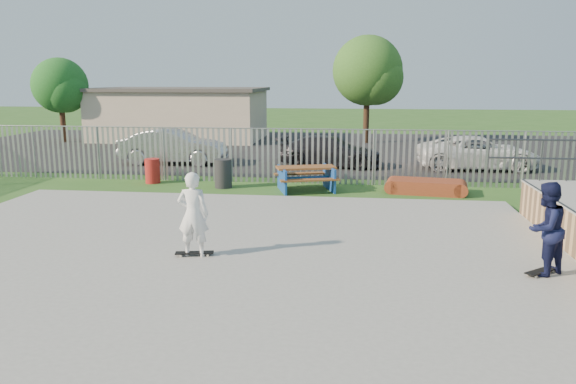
# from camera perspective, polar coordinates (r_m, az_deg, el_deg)

# --- Properties ---
(ground) EXTENTS (120.00, 120.00, 0.00)m
(ground) POSITION_cam_1_polar(r_m,az_deg,el_deg) (12.21, -7.58, -6.78)
(ground) COLOR #2E5D1F
(ground) RESTS_ON ground
(concrete_slab) EXTENTS (15.00, 12.00, 0.15)m
(concrete_slab) POSITION_cam_1_polar(r_m,az_deg,el_deg) (12.19, -7.59, -6.45)
(concrete_slab) COLOR gray
(concrete_slab) RESTS_ON ground
(fence) EXTENTS (26.04, 16.02, 2.00)m
(fence) POSITION_cam_1_polar(r_m,az_deg,el_deg) (16.17, -0.18, 1.51)
(fence) COLOR gray
(fence) RESTS_ON ground
(picnic_table) EXTENTS (2.39, 2.16, 0.84)m
(picnic_table) POSITION_cam_1_polar(r_m,az_deg,el_deg) (19.25, 1.83, 1.40)
(picnic_table) COLOR brown
(picnic_table) RESTS_ON ground
(funbox) EXTENTS (2.38, 1.43, 0.45)m
(funbox) POSITION_cam_1_polar(r_m,az_deg,el_deg) (19.42, 13.83, 0.54)
(funbox) COLOR maroon
(funbox) RESTS_ON ground
(trash_bin_red) EXTENTS (0.54, 0.54, 0.90)m
(trash_bin_red) POSITION_cam_1_polar(r_m,az_deg,el_deg) (21.24, -13.60, 2.10)
(trash_bin_red) COLOR #A91E1A
(trash_bin_red) RESTS_ON ground
(trash_bin_grey) EXTENTS (0.61, 0.61, 1.01)m
(trash_bin_grey) POSITION_cam_1_polar(r_m,az_deg,el_deg) (19.89, -6.60, 1.88)
(trash_bin_grey) COLOR #242427
(trash_bin_grey) RESTS_ON ground
(parking_lot) EXTENTS (40.00, 18.00, 0.02)m
(parking_lot) POSITION_cam_1_polar(r_m,az_deg,el_deg) (30.60, 1.33, 4.40)
(parking_lot) COLOR black
(parking_lot) RESTS_ON ground
(car_silver) EXTENTS (4.74, 1.73, 1.55)m
(car_silver) POSITION_cam_1_polar(r_m,az_deg,el_deg) (25.62, -11.56, 4.54)
(car_silver) COLOR #B2B2B7
(car_silver) RESTS_ON parking_lot
(car_dark) EXTENTS (4.73, 2.43, 1.31)m
(car_dark) POSITION_cam_1_polar(r_m,az_deg,el_deg) (24.49, 4.30, 4.15)
(car_dark) COLOR black
(car_dark) RESTS_ON parking_lot
(car_white) EXTENTS (5.08, 2.48, 1.39)m
(car_white) POSITION_cam_1_polar(r_m,az_deg,el_deg) (24.98, 18.74, 3.80)
(car_white) COLOR white
(car_white) RESTS_ON parking_lot
(building) EXTENTS (10.40, 6.40, 3.20)m
(building) POSITION_cam_1_polar(r_m,az_deg,el_deg) (36.00, -10.90, 7.83)
(building) COLOR beige
(building) RESTS_ON ground
(tree_left) EXTENTS (3.23, 3.23, 4.98)m
(tree_left) POSITION_cam_1_polar(r_m,az_deg,el_deg) (36.23, -22.15, 9.98)
(tree_left) COLOR #462A1C
(tree_left) RESTS_ON ground
(tree_mid) EXTENTS (4.05, 4.05, 6.24)m
(tree_mid) POSITION_cam_1_polar(r_m,az_deg,el_deg) (33.58, 8.08, 12.10)
(tree_mid) COLOR #3D2718
(tree_mid) RESTS_ON ground
(skateboard_a) EXTENTS (0.74, 0.66, 0.08)m
(skateboard_a) POSITION_cam_1_polar(r_m,az_deg,el_deg) (11.81, 24.33, -7.42)
(skateboard_a) COLOR black
(skateboard_a) RESTS_ON concrete_slab
(skateboard_b) EXTENTS (0.82, 0.35, 0.08)m
(skateboard_b) POSITION_cam_1_polar(r_m,az_deg,el_deg) (12.01, -9.48, -6.22)
(skateboard_b) COLOR black
(skateboard_b) RESTS_ON concrete_slab
(skater_navy) EXTENTS (1.10, 1.07, 1.79)m
(skater_navy) POSITION_cam_1_polar(r_m,az_deg,el_deg) (11.58, 24.68, -3.41)
(skater_navy) COLOR #12163A
(skater_navy) RESTS_ON concrete_slab
(skater_white) EXTENTS (0.66, 0.44, 1.79)m
(skater_white) POSITION_cam_1_polar(r_m,az_deg,el_deg) (11.78, -9.61, -2.26)
(skater_white) COLOR white
(skater_white) RESTS_ON concrete_slab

